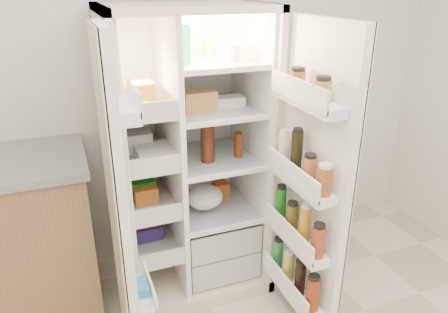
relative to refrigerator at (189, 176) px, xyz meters
name	(u,v)px	position (x,y,z in m)	size (l,w,h in m)	color
wall_back	(171,72)	(0.00, 0.35, 0.61)	(4.00, 0.02, 2.70)	white
refrigerator	(189,176)	(0.00, 0.00, 0.00)	(0.92, 0.70, 1.80)	beige
freezer_door	(120,216)	(-0.51, -0.60, 0.15)	(0.15, 0.40, 1.72)	white
fridge_door	(311,193)	(0.47, -0.69, 0.13)	(0.17, 0.58, 1.72)	white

